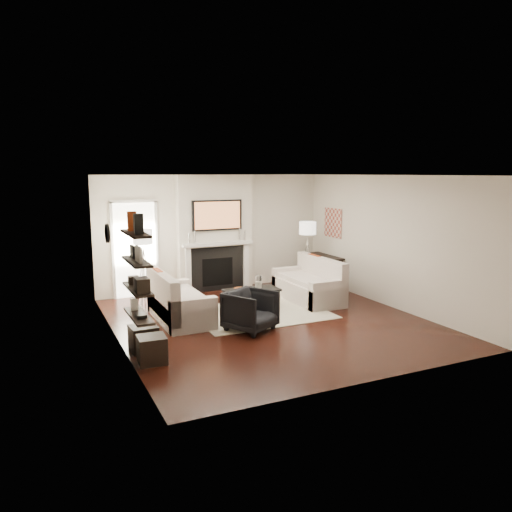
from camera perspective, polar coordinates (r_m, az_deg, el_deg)
name	(u,v)px	position (r m, az deg, el deg)	size (l,w,h in m)	color
room_envelope	(270,250)	(9.09, 1.60, 0.68)	(6.00, 6.00, 6.00)	black
chimney_breast	(215,233)	(11.71, -4.71, 2.63)	(1.80, 0.25, 2.70)	silver
fireplace_surround	(217,269)	(11.72, -4.43, -1.47)	(1.30, 0.02, 1.04)	black
firebox	(218,272)	(11.72, -4.41, -1.81)	(0.75, 0.02, 0.65)	black
mantel_pilaster_l	(188,270)	(11.45, -7.75, -1.63)	(0.12, 0.08, 1.10)	white
mantel_pilaster_r	(246,265)	(11.95, -1.14, -1.08)	(0.12, 0.08, 1.10)	white
mantel_shelf	(218,244)	(11.57, -4.38, 1.40)	(1.70, 0.18, 0.07)	white
tv_body	(217,215)	(11.52, -4.46, 4.67)	(1.20, 0.06, 0.70)	black
tv_screen	(218,215)	(11.49, -4.41, 4.66)	(1.10, 0.01, 0.62)	#BF723F
candlestick_l_tall	(195,237)	(11.38, -7.00, 2.16)	(0.04, 0.04, 0.30)	silver
candlestick_l_short	(189,239)	(11.34, -7.62, 1.97)	(0.04, 0.04, 0.24)	silver
candlestick_r_tall	(240,235)	(11.76, -1.90, 2.47)	(0.04, 0.04, 0.30)	silver
candlestick_r_short	(245,236)	(11.81, -1.31, 2.36)	(0.04, 0.04, 0.24)	silver
hallway_panel	(135,250)	(11.36, -13.66, 0.65)	(0.90, 0.02, 2.10)	white
door_trim_l	(113,252)	(11.25, -16.04, 0.47)	(0.06, 0.06, 2.16)	white
door_trim_r	(157,249)	(11.44, -11.29, 0.80)	(0.06, 0.06, 2.16)	white
door_trim_top	(133,201)	(11.23, -13.86, 6.09)	(1.02, 0.06, 0.06)	white
rug	(259,313)	(9.93, 0.35, -6.50)	(2.60, 2.00, 0.01)	beige
loveseat_left_base	(180,309)	(9.54, -8.64, -6.01)	(0.85, 1.80, 0.42)	beige
loveseat_left_back	(162,295)	(9.38, -10.65, -4.35)	(0.18, 1.80, 0.80)	beige
loveseat_left_arm_n	(194,315)	(8.77, -7.14, -6.76)	(0.85, 0.18, 0.60)	beige
loveseat_left_arm_s	(169,295)	(10.28, -9.93, -4.41)	(0.85, 0.18, 0.60)	beige
loveseat_left_cushion	(183,295)	(9.49, -8.38, -4.47)	(0.63, 1.44, 0.10)	beige
pillow_left_orange	(158,281)	(9.62, -11.14, -2.77)	(0.10, 0.42, 0.42)	#903211
pillow_left_charcoal	(166,288)	(9.05, -10.21, -3.58)	(0.10, 0.40, 0.40)	black
loveseat_right_base	(308,291)	(10.89, 5.94, -4.01)	(0.85, 1.80, 0.42)	beige
loveseat_right_back	(321,275)	(10.99, 7.47, -2.22)	(0.18, 1.80, 0.80)	beige
loveseat_right_arm_n	(329,295)	(10.20, 8.29, -4.47)	(0.85, 0.18, 0.60)	beige
loveseat_right_arm_s	(290,280)	(11.55, 3.89, -2.74)	(0.85, 0.18, 0.60)	beige
loveseat_right_cushion	(306,280)	(10.80, 5.74, -2.70)	(0.63, 1.44, 0.10)	beige
pillow_right_orange	(314,264)	(11.20, 6.67, -0.92)	(0.10, 0.42, 0.42)	#903211
pillow_right_charcoal	(329,269)	(10.71, 8.35, -1.50)	(0.10, 0.40, 0.40)	black
coffee_table	(252,290)	(10.11, -0.50, -3.91)	(1.10, 0.55, 0.04)	black
coffee_leg_nw	(233,305)	(9.77, -2.64, -5.66)	(0.02, 0.02, 0.38)	silver
coffee_leg_ne	(279,300)	(10.18, 2.59, -5.04)	(0.02, 0.02, 0.38)	silver
coffee_leg_sw	(225,300)	(10.17, -3.59, -5.07)	(0.02, 0.02, 0.38)	silver
coffee_leg_se	(269,295)	(10.56, 1.48, -4.50)	(0.02, 0.02, 0.38)	silver
hurricane_glass	(258,282)	(10.13, 0.27, -2.95)	(0.14, 0.14, 0.25)	white
hurricane_candle	(258,285)	(10.15, 0.27, -3.31)	(0.10, 0.10, 0.14)	white
copper_bowl	(240,289)	(10.00, -1.81, -3.80)	(0.26, 0.26, 0.04)	#B8541E
armchair	(250,309)	(8.79, -0.63, -6.04)	(0.76, 0.71, 0.78)	black
lamp_left_post	(144,277)	(10.62, -12.66, -2.38)	(0.02, 0.02, 1.20)	silver
lamp_left_shade	(143,237)	(10.48, -12.83, 2.17)	(0.40, 0.40, 0.30)	white
lamp_left_leg_a	(149,277)	(10.64, -12.08, -2.33)	(0.02, 0.02, 1.25)	silver
lamp_left_leg_b	(141,277)	(10.70, -13.06, -2.31)	(0.02, 0.02, 1.25)	silver
lamp_left_leg_c	(143,278)	(10.52, -12.84, -2.50)	(0.02, 0.02, 1.25)	silver
lamp_right_post	(307,263)	(12.01, 5.85, -0.83)	(0.02, 0.02, 1.20)	silver
lamp_right_shade	(308,228)	(11.89, 5.92, 3.20)	(0.40, 0.40, 0.30)	white
lamp_right_leg_a	(311,263)	(12.07, 6.30, -0.79)	(0.02, 0.02, 1.25)	silver
lamp_right_leg_b	(303,263)	(12.06, 5.39, -0.78)	(0.02, 0.02, 1.25)	silver
lamp_right_leg_c	(307,264)	(11.90, 5.86, -0.93)	(0.02, 0.02, 1.25)	silver
console_top	(325,256)	(12.28, 7.88, -0.03)	(0.35, 1.20, 0.04)	black
console_leg_n	(337,275)	(11.90, 9.27, -2.21)	(0.30, 0.04, 0.71)	black
console_leg_s	(313,267)	(12.81, 6.51, -1.31)	(0.30, 0.04, 0.71)	black
wall_art	(333,223)	(12.20, 8.80, 3.77)	(0.03, 0.70, 0.70)	#B26E59
shelf_bottom	(139,316)	(7.46, -13.26, -6.67)	(0.25, 1.00, 0.04)	black
shelf_lower	(138,289)	(7.36, -13.37, -3.68)	(0.25, 1.00, 0.04)	black
shelf_upper	(137,261)	(7.28, -13.49, -0.61)	(0.25, 1.00, 0.04)	black
shelf_top	(135,234)	(7.22, -13.62, 2.51)	(0.25, 1.00, 0.04)	black
decor_magfile_a	(138,224)	(6.98, -13.29, 3.59)	(0.12, 0.10, 0.28)	black
decor_magfile_b	(132,221)	(7.42, -13.99, 3.90)	(0.12, 0.10, 0.28)	#903211
decor_frame_a	(139,254)	(7.11, -13.27, 0.20)	(0.04, 0.30, 0.22)	white
decor_frame_b	(133,251)	(7.52, -13.93, 0.51)	(0.04, 0.22, 0.18)	black
decor_wine_rack	(142,285)	(7.05, -12.92, -3.26)	(0.18, 0.25, 0.20)	black
decor_box_small	(134,280)	(7.60, -13.81, -2.68)	(0.15, 0.12, 0.12)	black
decor_books	(141,316)	(7.31, -13.03, -6.65)	(0.14, 0.20, 0.05)	black
decor_box_tall	(134,304)	(7.71, -13.74, -5.33)	(0.10, 0.10, 0.18)	white
clock_rim	(107,233)	(9.09, -16.65, 2.50)	(0.34, 0.34, 0.04)	black
clock_face	(109,233)	(9.09, -16.49, 2.51)	(0.29, 0.29, 0.01)	white
ottoman_near	(144,338)	(8.06, -12.73, -9.15)	(0.40, 0.40, 0.40)	black
ottoman_far	(152,350)	(7.54, -11.81, -10.42)	(0.40, 0.40, 0.40)	black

